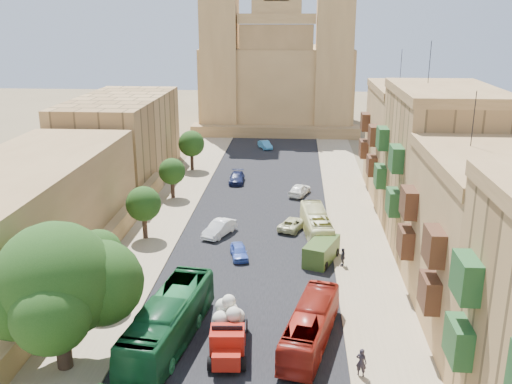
# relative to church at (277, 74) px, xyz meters

# --- Properties ---
(road_surface) EXTENTS (14.00, 140.00, 0.01)m
(road_surface) POSITION_rel_church_xyz_m (0.00, -48.61, -9.51)
(road_surface) COLOR black
(road_surface) RESTS_ON ground
(sidewalk_east) EXTENTS (5.00, 140.00, 0.01)m
(sidewalk_east) POSITION_rel_church_xyz_m (9.50, -48.61, -9.51)
(sidewalk_east) COLOR #998464
(sidewalk_east) RESTS_ON ground
(sidewalk_west) EXTENTS (5.00, 140.00, 0.01)m
(sidewalk_west) POSITION_rel_church_xyz_m (-9.50, -48.61, -9.51)
(sidewalk_west) COLOR #998464
(sidewalk_west) RESTS_ON ground
(kerb_east) EXTENTS (0.25, 140.00, 0.12)m
(kerb_east) POSITION_rel_church_xyz_m (7.00, -48.61, -9.46)
(kerb_east) COLOR #998464
(kerb_east) RESTS_ON ground
(kerb_west) EXTENTS (0.25, 140.00, 0.12)m
(kerb_west) POSITION_rel_church_xyz_m (-7.00, -48.61, -9.46)
(kerb_west) COLOR #998464
(kerb_west) RESTS_ON ground
(townhouse_b) EXTENTS (9.00, 14.00, 14.90)m
(townhouse_b) POSITION_rel_church_xyz_m (15.95, -67.61, -3.86)
(townhouse_b) COLOR #A47D4A
(townhouse_b) RESTS_ON ground
(townhouse_c) EXTENTS (9.00, 14.00, 17.40)m
(townhouse_c) POSITION_rel_church_xyz_m (15.95, -53.61, -2.61)
(townhouse_c) COLOR #AE854F
(townhouse_c) RESTS_ON ground
(townhouse_d) EXTENTS (9.00, 14.00, 15.90)m
(townhouse_d) POSITION_rel_church_xyz_m (15.95, -39.61, -3.36)
(townhouse_d) COLOR #A47D4A
(townhouse_d) RESTS_ON ground
(west_wall) EXTENTS (1.00, 40.00, 1.80)m
(west_wall) POSITION_rel_church_xyz_m (-12.50, -58.61, -8.62)
(west_wall) COLOR #A47D4A
(west_wall) RESTS_ON ground
(west_building_low) EXTENTS (10.00, 28.00, 8.40)m
(west_building_low) POSITION_rel_church_xyz_m (-18.00, -60.61, -5.32)
(west_building_low) COLOR olive
(west_building_low) RESTS_ON ground
(west_building_mid) EXTENTS (10.00, 22.00, 10.00)m
(west_building_mid) POSITION_rel_church_xyz_m (-18.00, -34.61, -4.52)
(west_building_mid) COLOR #AE854F
(west_building_mid) RESTS_ON ground
(church) EXTENTS (28.00, 22.50, 36.30)m
(church) POSITION_rel_church_xyz_m (0.00, 0.00, 0.00)
(church) COLOR #A47D4A
(church) RESTS_ON ground
(ficus_tree) EXTENTS (8.82, 8.12, 8.82)m
(ficus_tree) POSITION_rel_church_xyz_m (-9.42, -74.61, -4.30)
(ficus_tree) COLOR #35241A
(ficus_tree) RESTS_ON ground
(street_tree_a) EXTENTS (3.48, 3.48, 5.35)m
(street_tree_a) POSITION_rel_church_xyz_m (-10.00, -66.61, -5.93)
(street_tree_a) COLOR #35241A
(street_tree_a) RESTS_ON ground
(street_tree_b) EXTENTS (3.18, 3.18, 4.88)m
(street_tree_b) POSITION_rel_church_xyz_m (-10.00, -54.61, -6.25)
(street_tree_b) COLOR #35241A
(street_tree_b) RESTS_ON ground
(street_tree_c) EXTENTS (2.94, 2.94, 4.52)m
(street_tree_c) POSITION_rel_church_xyz_m (-10.00, -42.61, -6.50)
(street_tree_c) COLOR #35241A
(street_tree_c) RESTS_ON ground
(street_tree_d) EXTENTS (3.39, 3.39, 5.22)m
(street_tree_d) POSITION_rel_church_xyz_m (-10.00, -30.61, -6.02)
(street_tree_d) COLOR #35241A
(street_tree_d) RESTS_ON ground
(red_truck) EXTENTS (2.56, 5.72, 3.27)m
(red_truck) POSITION_rel_church_xyz_m (-0.26, -72.19, -8.08)
(red_truck) COLOR #A5170C
(red_truck) RESTS_ON ground
(olive_pickup) EXTENTS (3.28, 4.68, 1.77)m
(olive_pickup) POSITION_rel_church_xyz_m (5.85, -58.61, -8.65)
(olive_pickup) COLOR #38541F
(olive_pickup) RESTS_ON ground
(bus_green_north) EXTENTS (4.11, 11.29, 3.08)m
(bus_green_north) POSITION_rel_church_xyz_m (-4.00, -71.75, -7.98)
(bus_green_north) COLOR #195E30
(bus_green_north) RESTS_ON ground
(bus_red_east) EXTENTS (4.08, 9.21, 2.50)m
(bus_red_east) POSITION_rel_church_xyz_m (4.70, -71.18, -8.27)
(bus_red_east) COLOR maroon
(bus_red_east) RESTS_ON ground
(bus_cream_east) EXTENTS (2.96, 8.83, 2.41)m
(bus_cream_east) POSITION_rel_church_xyz_m (5.59, -53.17, -8.31)
(bus_cream_east) COLOR #FBF9B2
(bus_cream_east) RESTS_ON ground
(car_blue_a) EXTENTS (2.01, 3.48, 1.11)m
(car_blue_a) POSITION_rel_church_xyz_m (-1.01, -58.42, -8.96)
(car_blue_a) COLOR #4466CB
(car_blue_a) RESTS_ON ground
(car_white_a) EXTENTS (2.97, 4.40, 1.37)m
(car_white_a) POSITION_rel_church_xyz_m (-3.34, -53.51, -8.83)
(car_white_a) COLOR white
(car_white_a) RESTS_ON ground
(car_cream) EXTENTS (3.12, 4.33, 1.10)m
(car_cream) POSITION_rel_church_xyz_m (3.40, -51.43, -8.97)
(car_cream) COLOR beige
(car_cream) RESTS_ON ground
(car_dkblue) EXTENTS (1.84, 4.30, 1.24)m
(car_dkblue) POSITION_rel_church_xyz_m (-3.52, -36.20, -8.90)
(car_dkblue) COLOR #131A3F
(car_dkblue) RESTS_ON ground
(car_white_b) EXTENTS (2.81, 4.26, 1.35)m
(car_white_b) POSITION_rel_church_xyz_m (4.08, -40.70, -8.84)
(car_white_b) COLOR white
(car_white_b) RESTS_ON ground
(car_blue_b) EXTENTS (2.52, 3.76, 1.17)m
(car_blue_b) POSITION_rel_church_xyz_m (-1.13, -17.54, -8.93)
(car_blue_b) COLOR #4099CC
(car_blue_b) RESTS_ON ground
(pedestrian_a) EXTENTS (0.74, 0.63, 1.72)m
(pedestrian_a) POSITION_rel_church_xyz_m (7.50, -74.22, -8.66)
(pedestrian_a) COLOR #262128
(pedestrian_a) RESTS_ON ground
(pedestrian_c) EXTENTS (0.61, 0.98, 1.55)m
(pedestrian_c) POSITION_rel_church_xyz_m (7.55, -59.47, -8.74)
(pedestrian_c) COLOR #2B2A32
(pedestrian_c) RESTS_ON ground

